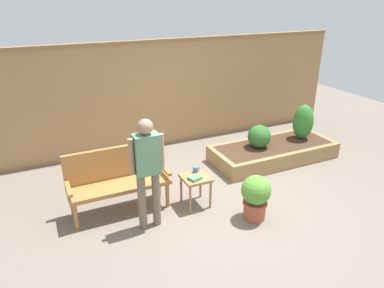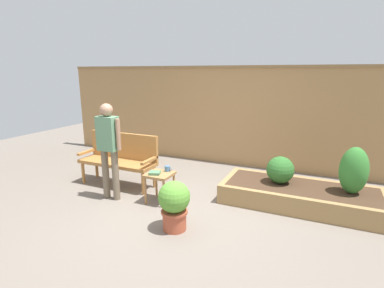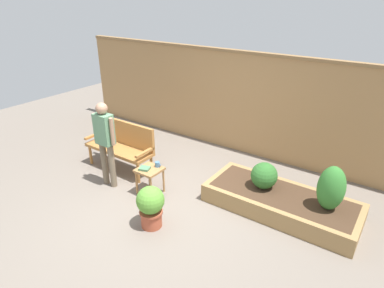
{
  "view_description": "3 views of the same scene",
  "coord_description": "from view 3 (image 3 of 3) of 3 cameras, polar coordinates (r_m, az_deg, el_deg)",
  "views": [
    {
      "loc": [
        -2.32,
        -3.99,
        2.98
      ],
      "look_at": [
        -0.09,
        0.77,
        0.72
      ],
      "focal_mm": 33.09,
      "sensor_mm": 36.0,
      "label": 1
    },
    {
      "loc": [
        1.99,
        -3.7,
        2.04
      ],
      "look_at": [
        0.03,
        0.61,
        0.89
      ],
      "focal_mm": 28.02,
      "sensor_mm": 36.0,
      "label": 2
    },
    {
      "loc": [
        3.09,
        -3.47,
        3.22
      ],
      "look_at": [
        0.02,
        0.93,
        0.74
      ],
      "focal_mm": 30.95,
      "sensor_mm": 36.0,
      "label": 3
    }
  ],
  "objects": [
    {
      "name": "ground_plane",
      "position": [
        5.65,
        -5.65,
        -10.03
      ],
      "size": [
        14.0,
        14.0,
        0.0
      ],
      "primitive_type": "plane",
      "color": "#70665B"
    },
    {
      "name": "side_table",
      "position": [
        5.72,
        -7.31,
        -4.98
      ],
      "size": [
        0.4,
        0.4,
        0.48
      ],
      "color": "#9E7042",
      "rests_on": "ground_plane"
    },
    {
      "name": "shrub_near_bench",
      "position": [
        5.49,
        12.33,
        -5.33
      ],
      "size": [
        0.43,
        0.43,
        0.43
      ],
      "color": "brown",
      "rests_on": "raised_planter_bed"
    },
    {
      "name": "potted_boxwood",
      "position": [
        4.97,
        -7.14,
        -10.4
      ],
      "size": [
        0.42,
        0.42,
        0.67
      ],
      "color": "#A84C33",
      "rests_on": "ground_plane"
    },
    {
      "name": "book_on_table",
      "position": [
        5.66,
        -8.17,
        -4.19
      ],
      "size": [
        0.21,
        0.2,
        0.04
      ],
      "primitive_type": "cube",
      "rotation": [
        0.0,
        0.0,
        0.32
      ],
      "color": "#4C7A56",
      "rests_on": "side_table"
    },
    {
      "name": "raised_planter_bed",
      "position": [
        5.56,
        15.02,
        -9.65
      ],
      "size": [
        2.4,
        1.0,
        0.3
      ],
      "color": "#997547",
      "rests_on": "ground_plane"
    },
    {
      "name": "garden_bench",
      "position": [
        6.59,
        -11.97,
        0.3
      ],
      "size": [
        1.44,
        0.48,
        0.94
      ],
      "color": "#A87038",
      "rests_on": "ground_plane"
    },
    {
      "name": "fence_back",
      "position": [
        7.14,
        7.63,
        7.26
      ],
      "size": [
        8.4,
        0.14,
        2.16
      ],
      "color": "#A37A4C",
      "rests_on": "ground_plane"
    },
    {
      "name": "shrub_far_corner",
      "position": [
        5.2,
        22.87,
        -7.02
      ],
      "size": [
        0.39,
        0.39,
        0.7
      ],
      "color": "brown",
      "rests_on": "raised_planter_bed"
    },
    {
      "name": "person_by_bench",
      "position": [
        5.87,
        -14.76,
        1.06
      ],
      "size": [
        0.47,
        0.2,
        1.56
      ],
      "color": "#70604C",
      "rests_on": "ground_plane"
    },
    {
      "name": "cup_on_table",
      "position": [
        5.7,
        -5.96,
        -3.51
      ],
      "size": [
        0.12,
        0.08,
        0.09
      ],
      "color": "teal",
      "rests_on": "side_table"
    }
  ]
}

